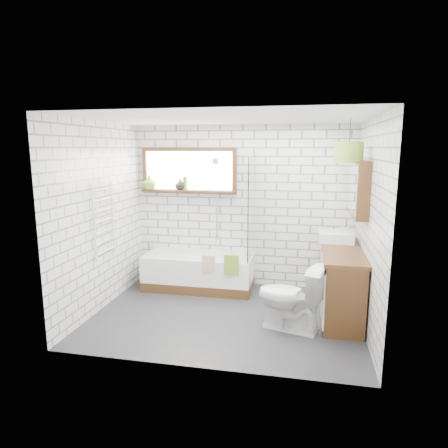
% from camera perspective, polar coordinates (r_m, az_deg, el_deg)
% --- Properties ---
extents(floor, '(3.40, 2.60, 0.01)m').
position_cam_1_polar(floor, '(5.35, 0.27, -12.94)').
color(floor, '#27272A').
rests_on(floor, ground).
extents(ceiling, '(3.40, 2.60, 0.01)m').
position_cam_1_polar(ceiling, '(4.91, 0.29, 14.94)').
color(ceiling, white).
rests_on(ceiling, ground).
extents(wall_back, '(3.40, 0.01, 2.50)m').
position_cam_1_polar(wall_back, '(6.25, 2.62, 2.51)').
color(wall_back, white).
rests_on(wall_back, ground).
extents(wall_front, '(3.40, 0.01, 2.50)m').
position_cam_1_polar(wall_front, '(3.74, -3.65, -3.15)').
color(wall_front, white).
rests_on(wall_front, ground).
extents(wall_left, '(0.01, 2.60, 2.50)m').
position_cam_1_polar(wall_left, '(5.57, -17.20, 1.01)').
color(wall_left, white).
rests_on(wall_left, ground).
extents(wall_right, '(0.01, 2.60, 2.50)m').
position_cam_1_polar(wall_right, '(4.95, 20.04, -0.35)').
color(wall_right, white).
rests_on(wall_right, ground).
extents(window, '(1.52, 0.16, 0.68)m').
position_cam_1_polar(window, '(6.34, -5.08, 7.60)').
color(window, '#392010').
rests_on(window, wall_back).
extents(towel_radiator, '(0.06, 0.52, 1.00)m').
position_cam_1_polar(towel_radiator, '(5.55, -16.76, 0.49)').
color(towel_radiator, white).
rests_on(towel_radiator, wall_left).
extents(mirror_cabinet, '(0.16, 1.20, 0.70)m').
position_cam_1_polar(mirror_cabinet, '(5.47, 18.53, 5.00)').
color(mirror_cabinet, '#392010').
rests_on(mirror_cabinet, wall_right).
extents(shower_riser, '(0.02, 0.02, 1.30)m').
position_cam_1_polar(shower_riser, '(6.27, -1.05, 3.47)').
color(shower_riser, silver).
rests_on(shower_riser, wall_back).
extents(bathtub, '(1.65, 0.73, 0.54)m').
position_cam_1_polar(bathtub, '(6.24, -3.58, -6.77)').
color(bathtub, white).
rests_on(bathtub, floor).
extents(shower_screen, '(0.02, 0.72, 1.50)m').
position_cam_1_polar(shower_screen, '(5.85, 3.96, 2.28)').
color(shower_screen, white).
rests_on(shower_screen, bathtub).
extents(towel_green, '(0.21, 0.06, 0.29)m').
position_cam_1_polar(towel_green, '(5.71, 1.09, -5.85)').
color(towel_green, olive).
rests_on(towel_green, bathtub).
extents(towel_beige, '(0.19, 0.05, 0.24)m').
position_cam_1_polar(towel_beige, '(5.77, -2.20, -5.66)').
color(towel_beige, tan).
rests_on(towel_beige, bathtub).
extents(vanity, '(0.50, 1.54, 0.88)m').
position_cam_1_polar(vanity, '(5.46, 16.31, -7.91)').
color(vanity, '#392010').
rests_on(vanity, floor).
extents(basin, '(0.46, 0.40, 0.13)m').
position_cam_1_polar(basin, '(5.72, 15.65, -1.74)').
color(basin, white).
rests_on(basin, vanity).
extents(tap, '(0.04, 0.04, 0.18)m').
position_cam_1_polar(tap, '(5.72, 17.28, -1.11)').
color(tap, silver).
rests_on(tap, vanity).
extents(toilet, '(0.65, 0.89, 0.81)m').
position_cam_1_polar(toilet, '(4.89, 9.47, -10.25)').
color(toilet, white).
rests_on(toilet, floor).
extents(vase_olive, '(0.26, 0.26, 0.22)m').
position_cam_1_polar(vase_olive, '(6.54, -10.61, 5.72)').
color(vase_olive, olive).
rests_on(vase_olive, window).
extents(vase_dark, '(0.19, 0.19, 0.18)m').
position_cam_1_polar(vase_dark, '(6.37, -6.26, 5.50)').
color(vase_dark, black).
rests_on(vase_dark, window).
extents(bottle, '(0.08, 0.08, 0.21)m').
position_cam_1_polar(bottle, '(6.34, -5.57, 5.65)').
color(bottle, olive).
rests_on(bottle, window).
extents(pendant, '(0.33, 0.33, 0.24)m').
position_cam_1_polar(pendant, '(5.01, 17.42, 9.74)').
color(pendant, olive).
rests_on(pendant, ceiling).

